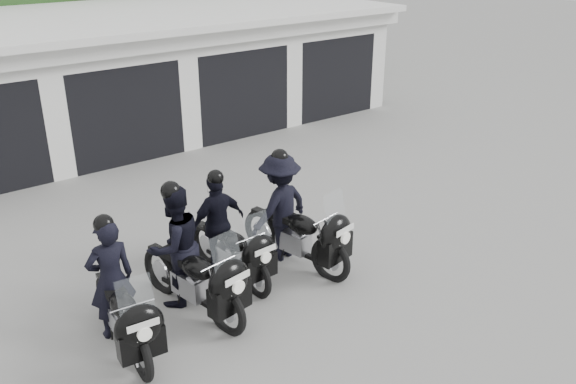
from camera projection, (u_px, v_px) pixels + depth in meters
ground at (274, 257)px, 9.94m from camera, size 80.00×80.00×0.00m
garage_block at (83, 80)px, 15.23m from camera, size 16.40×6.80×2.96m
background_vegetation at (31, 5)px, 18.44m from camera, size 20.00×3.90×5.80m
police_bike_a at (119, 297)px, 7.58m from camera, size 0.73×2.05×1.79m
police_bike_b at (184, 256)px, 8.34m from camera, size 1.00×2.18×1.91m
police_bike_c at (224, 231)px, 9.18m from camera, size 0.97×1.98×1.73m
police_bike_d at (288, 214)px, 9.54m from camera, size 1.23×2.17×1.91m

